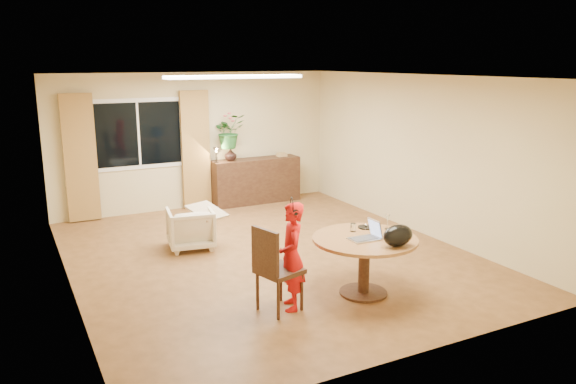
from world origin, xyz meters
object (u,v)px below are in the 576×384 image
object	(u,v)px
armchair	(190,228)
sideboard	(256,181)
dining_chair	(279,268)
child	(292,256)
dining_table	(365,250)

from	to	relation	value
armchair	sideboard	distance (m)	2.97
dining_chair	child	xyz separation A→B (m)	(0.15, -0.01, 0.12)
child	sideboard	xyz separation A→B (m)	(1.67, 4.75, -0.18)
dining_table	armchair	world-z (taller)	dining_table
armchair	sideboard	xyz separation A→B (m)	(2.05, 2.15, 0.14)
armchair	child	bearing A→B (deg)	107.13
dining_table	dining_chair	xyz separation A→B (m)	(-1.13, 0.06, -0.06)
child	sideboard	size ratio (longest dim) A/B	0.70
child	sideboard	world-z (taller)	child
sideboard	child	bearing A→B (deg)	-109.34
child	armchair	xyz separation A→B (m)	(-0.38, 2.61, -0.32)
dining_table	child	world-z (taller)	child
dining_table	armchair	bearing A→B (deg)	117.08
dining_table	sideboard	world-z (taller)	sideboard
dining_chair	armchair	size ratio (longest dim) A/B	1.48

